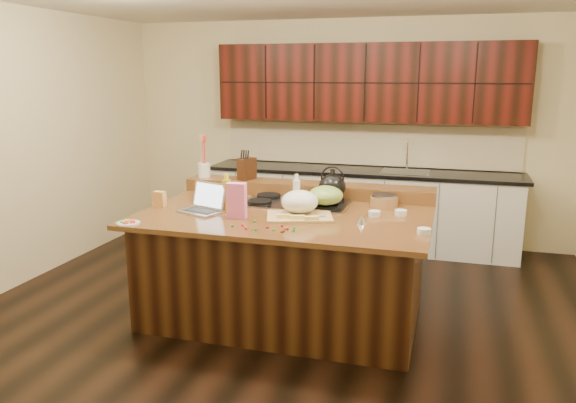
% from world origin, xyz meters
% --- Properties ---
extents(room, '(5.52, 5.02, 2.72)m').
position_xyz_m(room, '(0.00, 0.00, 1.35)').
color(room, black).
rests_on(room, ground).
extents(island, '(2.40, 1.60, 0.92)m').
position_xyz_m(island, '(0.00, 0.00, 0.46)').
color(island, black).
rests_on(island, ground).
extents(back_ledge, '(2.40, 0.30, 0.12)m').
position_xyz_m(back_ledge, '(0.00, 0.70, 0.98)').
color(back_ledge, black).
rests_on(back_ledge, island).
extents(cooktop, '(0.92, 0.52, 0.05)m').
position_xyz_m(cooktop, '(0.00, 0.30, 0.94)').
color(cooktop, gray).
rests_on(cooktop, island).
extents(back_counter, '(3.70, 0.66, 2.40)m').
position_xyz_m(back_counter, '(0.30, 2.23, 0.98)').
color(back_counter, silver).
rests_on(back_counter, ground).
extents(kettle, '(0.25, 0.25, 0.22)m').
position_xyz_m(kettle, '(0.30, 0.43, 1.07)').
color(kettle, black).
rests_on(kettle, cooktop).
extents(green_bowl, '(0.36, 0.36, 0.16)m').
position_xyz_m(green_bowl, '(0.30, 0.17, 1.05)').
color(green_bowl, olive).
rests_on(green_bowl, cooktop).
extents(laptop, '(0.41, 0.37, 0.24)m').
position_xyz_m(laptop, '(-0.67, -0.17, 0.98)').
color(laptop, '#B7B7BC').
rests_on(laptop, island).
extents(oil_bottle, '(0.07, 0.07, 0.27)m').
position_xyz_m(oil_bottle, '(-0.49, -0.12, 1.06)').
color(oil_bottle, gold).
rests_on(oil_bottle, island).
extents(vinegar_bottle, '(0.08, 0.08, 0.25)m').
position_xyz_m(vinegar_bottle, '(0.05, 0.15, 1.04)').
color(vinegar_bottle, silver).
rests_on(vinegar_bottle, island).
extents(wooden_tray, '(0.61, 0.52, 0.21)m').
position_xyz_m(wooden_tray, '(0.14, -0.10, 1.01)').
color(wooden_tray, tan).
rests_on(wooden_tray, island).
extents(ramekin_a, '(0.12, 0.12, 0.04)m').
position_xyz_m(ramekin_a, '(1.15, -0.36, 0.94)').
color(ramekin_a, white).
rests_on(ramekin_a, island).
extents(ramekin_b, '(0.13, 0.13, 0.04)m').
position_xyz_m(ramekin_b, '(0.94, 0.16, 0.94)').
color(ramekin_b, white).
rests_on(ramekin_b, island).
extents(ramekin_c, '(0.10, 0.10, 0.04)m').
position_xyz_m(ramekin_c, '(0.73, 0.07, 0.94)').
color(ramekin_c, white).
rests_on(ramekin_c, island).
extents(strainer_bowl, '(0.28, 0.28, 0.09)m').
position_xyz_m(strainer_bowl, '(0.76, 0.43, 0.97)').
color(strainer_bowl, '#996B3F').
rests_on(strainer_bowl, island).
extents(kitchen_timer, '(0.10, 0.10, 0.07)m').
position_xyz_m(kitchen_timer, '(0.67, -0.20, 0.96)').
color(kitchen_timer, silver).
rests_on(kitchen_timer, island).
extents(pink_bag, '(0.16, 0.09, 0.29)m').
position_xyz_m(pink_bag, '(-0.33, -0.30, 1.06)').
color(pink_bag, pink).
rests_on(pink_bag, island).
extents(candy_plate, '(0.20, 0.20, 0.01)m').
position_xyz_m(candy_plate, '(-1.07, -0.71, 0.93)').
color(candy_plate, white).
rests_on(candy_plate, island).
extents(package_box, '(0.10, 0.07, 0.14)m').
position_xyz_m(package_box, '(-1.11, -0.14, 0.99)').
color(package_box, '#D7964B').
rests_on(package_box, island).
extents(utensil_crock, '(0.12, 0.12, 0.14)m').
position_xyz_m(utensil_crock, '(-1.07, 0.70, 1.11)').
color(utensil_crock, white).
rests_on(utensil_crock, back_ledge).
extents(knife_block, '(0.17, 0.20, 0.21)m').
position_xyz_m(knife_block, '(-0.61, 0.70, 1.15)').
color(knife_block, black).
rests_on(knife_block, back_ledge).
extents(gumdrop_0, '(0.02, 0.02, 0.02)m').
position_xyz_m(gumdrop_0, '(0.17, -0.53, 0.93)').
color(gumdrop_0, red).
rests_on(gumdrop_0, island).
extents(gumdrop_1, '(0.02, 0.02, 0.02)m').
position_xyz_m(gumdrop_1, '(-0.15, -0.39, 0.93)').
color(gumdrop_1, '#198C26').
rests_on(gumdrop_1, island).
extents(gumdrop_2, '(0.02, 0.02, 0.02)m').
position_xyz_m(gumdrop_2, '(0.10, -0.46, 0.93)').
color(gumdrop_2, red).
rests_on(gumdrop_2, island).
extents(gumdrop_3, '(0.02, 0.02, 0.02)m').
position_xyz_m(gumdrop_3, '(0.15, -0.58, 0.93)').
color(gumdrop_3, '#198C26').
rests_on(gumdrop_3, island).
extents(gumdrop_4, '(0.02, 0.02, 0.02)m').
position_xyz_m(gumdrop_4, '(-0.19, -0.52, 0.93)').
color(gumdrop_4, red).
rests_on(gumdrop_4, island).
extents(gumdrop_5, '(0.02, 0.02, 0.02)m').
position_xyz_m(gumdrop_5, '(0.08, -0.58, 0.93)').
color(gumdrop_5, '#198C26').
rests_on(gumdrop_5, island).
extents(gumdrop_6, '(0.02, 0.02, 0.02)m').
position_xyz_m(gumdrop_6, '(0.01, -0.53, 0.93)').
color(gumdrop_6, red).
rests_on(gumdrop_6, island).
extents(gumdrop_7, '(0.02, 0.02, 0.02)m').
position_xyz_m(gumdrop_7, '(0.22, -0.55, 0.93)').
color(gumdrop_7, '#198C26').
rests_on(gumdrop_7, island).
extents(gumdrop_8, '(0.02, 0.02, 0.02)m').
position_xyz_m(gumdrop_8, '(0.14, -0.53, 0.93)').
color(gumdrop_8, red).
rests_on(gumdrop_8, island).
extents(gumdrop_9, '(0.02, 0.02, 0.02)m').
position_xyz_m(gumdrop_9, '(-0.06, -0.62, 0.93)').
color(gumdrop_9, '#198C26').
rests_on(gumdrop_9, island).
extents(gumdrop_10, '(0.02, 0.02, 0.02)m').
position_xyz_m(gumdrop_10, '(0.15, -0.61, 0.93)').
color(gumdrop_10, red).
rests_on(gumdrop_10, island).
extents(gumdrop_11, '(0.02, 0.02, 0.02)m').
position_xyz_m(gumdrop_11, '(-0.26, -0.57, 0.93)').
color(gumdrop_11, '#198C26').
rests_on(gumdrop_11, island).
extents(gumdrop_12, '(0.02, 0.02, 0.02)m').
position_xyz_m(gumdrop_12, '(-0.14, -0.60, 0.93)').
color(gumdrop_12, red).
rests_on(gumdrop_12, island).
extents(gumdrop_13, '(0.02, 0.02, 0.02)m').
position_xyz_m(gumdrop_13, '(0.21, -0.49, 0.93)').
color(gumdrop_13, '#198C26').
rests_on(gumdrop_13, island).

